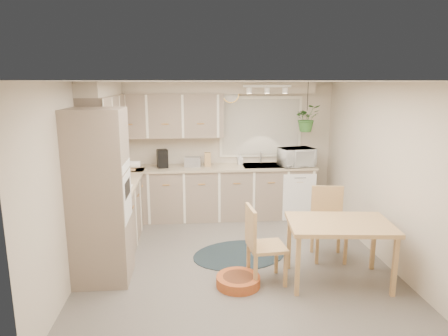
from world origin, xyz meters
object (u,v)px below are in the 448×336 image
Objects in this scene: chair_back at (329,224)px; braided_rug at (239,254)px; pet_bed at (238,281)px; dining_table at (338,252)px; chair_left at (267,244)px; microwave at (297,155)px.

braided_rug is (-1.21, 0.21, -0.48)m from chair_back.
pet_bed is at bearing 33.78° from chair_back.
dining_table is 2.29× the size of pet_bed.
dining_table is at bearing 79.59° from chair_left.
chair_back is 1.87m from microwave.
chair_left is at bearing -73.52° from braided_rug.
pet_bed is (-0.36, -0.09, -0.42)m from chair_left.
pet_bed is 0.91× the size of microwave.
braided_rug is 0.88m from pet_bed.
dining_table is 2.53m from microwave.
chair_left is 0.97× the size of chair_back.
microwave reaches higher than chair_left.
chair_left reaches higher than braided_rug.
braided_rug is at bearing -140.88° from microwave.
chair_back reaches higher than braided_rug.
dining_table reaches higher than pet_bed.
chair_left is 2.60m from microwave.
chair_left is 1.80× the size of pet_bed.
microwave is (0.11, 2.41, 0.76)m from dining_table.
chair_left is 1.13m from chair_back.
microwave is (-0.01, 1.75, 0.65)m from chair_back.
dining_table reaches higher than braided_rug.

